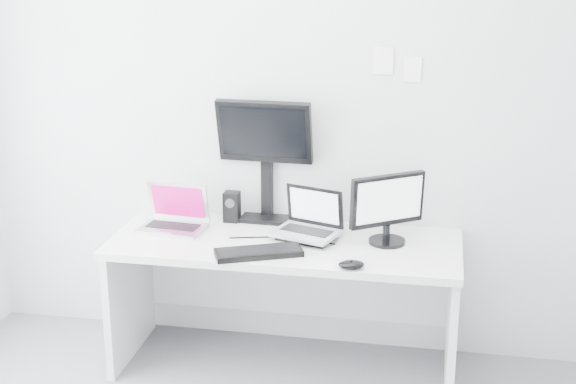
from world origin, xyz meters
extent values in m
plane|color=#B6B8BA|center=(0.00, 1.60, 1.35)|extent=(3.60, 0.00, 3.60)
cube|color=silver|center=(0.00, 1.25, 0.36)|extent=(1.80, 0.70, 0.73)
cube|color=#B5B4B9|center=(-0.62, 1.29, 0.86)|extent=(0.36, 0.29, 0.25)
cube|color=black|center=(-0.34, 1.50, 0.81)|extent=(0.11, 0.11, 0.17)
cube|color=#A1A4A9|center=(0.10, 1.28, 0.86)|extent=(0.38, 0.34, 0.27)
cube|color=black|center=(-0.16, 1.55, 1.08)|extent=(0.52, 0.20, 0.70)
cube|color=black|center=(0.52, 1.31, 0.92)|extent=(0.44, 0.39, 0.38)
cube|color=black|center=(-0.09, 1.03, 0.74)|extent=(0.45, 0.31, 0.03)
ellipsoid|color=black|center=(0.38, 0.94, 0.75)|extent=(0.14, 0.11, 0.04)
cube|color=white|center=(0.45, 1.59, 1.62)|extent=(0.10, 0.00, 0.14)
cube|color=white|center=(0.60, 1.59, 1.58)|extent=(0.09, 0.00, 0.13)
camera|label=1|loc=(0.75, -2.63, 2.22)|focal=51.06mm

